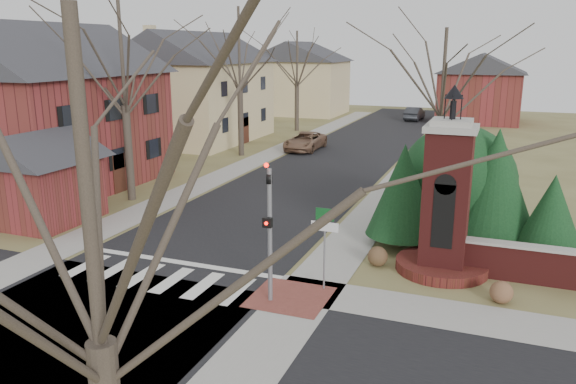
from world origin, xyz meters
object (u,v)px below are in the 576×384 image
at_px(traffic_signal_pole, 269,221).
at_px(pickup_truck, 305,141).
at_px(brick_gate_monument, 445,212).
at_px(distant_car, 415,114).
at_px(sign_post, 324,232).

distance_m(traffic_signal_pole, pickup_truck, 26.35).
bearing_deg(brick_gate_monument, distant_car, 100.05).
distance_m(pickup_truck, distant_car, 21.63).
distance_m(sign_post, distant_car, 44.95).
bearing_deg(pickup_truck, distant_car, 76.91).
height_order(sign_post, distant_car, sign_post).
height_order(traffic_signal_pole, distant_car, traffic_signal_pole).
xyz_separation_m(brick_gate_monument, pickup_truck, (-12.40, 20.71, -1.49)).
height_order(sign_post, brick_gate_monument, brick_gate_monument).
height_order(sign_post, pickup_truck, sign_post).
bearing_deg(sign_post, brick_gate_monument, 41.42).
xyz_separation_m(sign_post, distant_car, (-3.99, 44.76, -1.25)).
xyz_separation_m(traffic_signal_pole, brick_gate_monument, (4.70, 4.42, -0.42)).
relative_size(brick_gate_monument, pickup_truck, 1.34).
bearing_deg(traffic_signal_pole, distant_car, 93.35).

